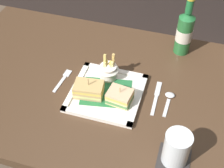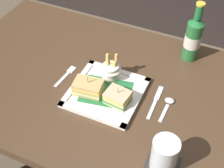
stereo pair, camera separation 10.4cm
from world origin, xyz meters
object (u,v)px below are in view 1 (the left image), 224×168
at_px(fries_cup, 108,70).
at_px(water_glass, 176,150).
at_px(fork, 63,79).
at_px(knife, 156,96).
at_px(spoon, 169,98).
at_px(sandwich_half_right, 120,97).
at_px(sandwich_half_left, 89,90).
at_px(dining_table, 117,108).
at_px(square_plate, 106,93).
at_px(beer_bottle, 185,32).

xyz_separation_m(fries_cup, water_glass, (0.30, -0.28, 0.00)).
height_order(fries_cup, fork, fries_cup).
bearing_deg(water_glass, fries_cup, 136.94).
height_order(fries_cup, water_glass, water_glass).
bearing_deg(knife, fork, -177.45).
distance_m(fries_cup, spoon, 0.25).
bearing_deg(sandwich_half_right, water_glass, -38.03).
height_order(sandwich_half_left, knife, sandwich_half_left).
bearing_deg(fries_cup, water_glass, -43.06).
height_order(dining_table, knife, knife).
xyz_separation_m(sandwich_half_left, fork, (-0.13, 0.05, -0.03)).
distance_m(fork, spoon, 0.41).
height_order(square_plate, sandwich_half_right, sandwich_half_right).
bearing_deg(water_glass, beer_bottle, 95.89).
xyz_separation_m(dining_table, sandwich_half_left, (-0.09, -0.06, 0.15)).
height_order(square_plate, fries_cup, fries_cup).
relative_size(fries_cup, beer_bottle, 0.43).
distance_m(fries_cup, fork, 0.18).
xyz_separation_m(square_plate, beer_bottle, (0.23, 0.33, 0.09)).
relative_size(square_plate, spoon, 2.21).
xyz_separation_m(water_glass, knife, (-0.10, 0.24, -0.05)).
relative_size(knife, spoon, 1.43).
distance_m(square_plate, water_glass, 0.35).
height_order(dining_table, water_glass, water_glass).
distance_m(square_plate, beer_bottle, 0.41).
relative_size(sandwich_half_left, fries_cup, 1.00).
bearing_deg(square_plate, dining_table, 49.80).
bearing_deg(fork, sandwich_half_left, -22.66).
height_order(sandwich_half_right, fries_cup, fries_cup).
distance_m(dining_table, sandwich_half_left, 0.18).
relative_size(beer_bottle, water_glass, 2.15).
relative_size(fries_cup, water_glass, 0.93).
distance_m(sandwich_half_left, water_glass, 0.38).
xyz_separation_m(sandwich_half_right, spoon, (0.17, 0.07, -0.03)).
distance_m(sandwich_half_left, sandwich_half_right, 0.12).
relative_size(square_plate, knife, 1.54).
bearing_deg(fries_cup, fork, -163.00).
distance_m(square_plate, spoon, 0.23).
relative_size(dining_table, water_glass, 11.67).
distance_m(beer_bottle, spoon, 0.30).
bearing_deg(beer_bottle, water_glass, -84.11).
bearing_deg(sandwich_half_right, sandwich_half_left, 180.00).
bearing_deg(spoon, beer_bottle, 89.64).
relative_size(sandwich_half_right, fries_cup, 0.83).
xyz_separation_m(sandwich_half_right, fries_cup, (-0.07, 0.10, 0.02)).
bearing_deg(fork, knife, 2.55).
xyz_separation_m(dining_table, water_glass, (0.25, -0.24, 0.17)).
distance_m(fork, knife, 0.36).
bearing_deg(water_glass, square_plate, 144.33).
height_order(dining_table, beer_bottle, beer_bottle).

